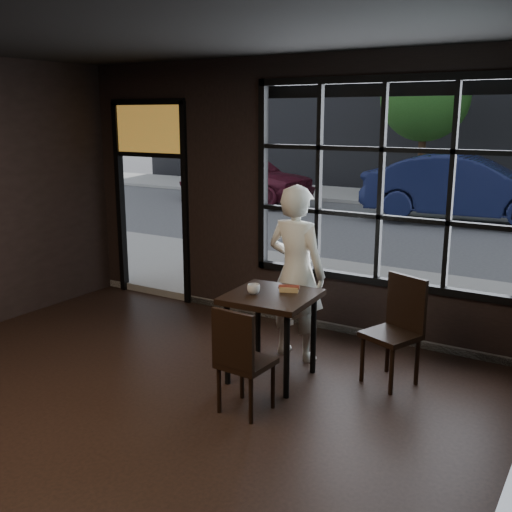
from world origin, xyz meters
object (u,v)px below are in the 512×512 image
Objects in this scene: man at (296,273)px; cafe_table at (271,336)px; chair_near at (246,359)px; navy_car at (465,187)px.

cafe_table is at bearing 101.92° from man.
chair_near is at bearing 105.27° from man.
navy_car reaches higher than cafe_table.
man is at bearing 176.81° from navy_car.
man reaches higher than cafe_table.
chair_near is (0.15, -0.69, 0.05)m from cafe_table.
chair_near is at bearing 177.68° from navy_car.
man reaches higher than chair_near.
chair_near is 0.52× the size of man.
navy_car is at bearing 88.99° from cafe_table.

